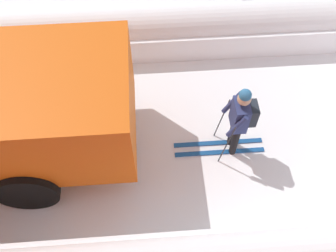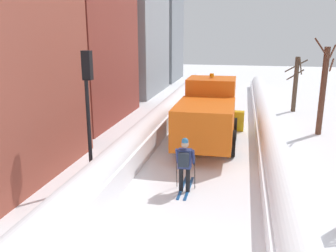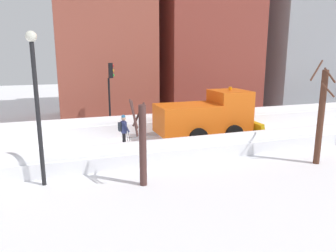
% 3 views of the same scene
% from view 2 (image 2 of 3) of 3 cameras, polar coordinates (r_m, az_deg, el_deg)
% --- Properties ---
extents(ground_plane, '(80.00, 80.00, 0.00)m').
position_cam_2_polar(ground_plane, '(16.78, 6.57, -2.52)').
color(ground_plane, white).
extents(snowbank_left, '(1.10, 36.00, 1.29)m').
position_cam_2_polar(snowbank_left, '(17.05, -2.45, -0.00)').
color(snowbank_left, white).
rests_on(snowbank_left, ground).
extents(snowbank_right, '(1.10, 36.00, 1.11)m').
position_cam_2_polar(snowbank_right, '(16.63, 15.95, -1.38)').
color(snowbank_right, white).
rests_on(snowbank_right, ground).
extents(plow_truck, '(3.20, 5.98, 3.12)m').
position_cam_2_polar(plow_truck, '(15.78, 6.43, 1.92)').
color(plow_truck, orange).
rests_on(plow_truck, ground).
extents(skier, '(0.62, 1.80, 1.81)m').
position_cam_2_polar(skier, '(11.28, 2.69, -5.87)').
color(skier, black).
rests_on(skier, ground).
extents(traffic_light_pole, '(0.28, 0.42, 4.44)m').
position_cam_2_polar(traffic_light_pole, '(11.47, -12.68, 5.09)').
color(traffic_light_pole, black).
rests_on(traffic_light_pole, ground).
extents(bare_tree_mid, '(0.91, 1.10, 4.73)m').
position_cam_2_polar(bare_tree_mid, '(18.96, 23.63, 5.37)').
color(bare_tree_mid, '#512F21').
rests_on(bare_tree_mid, ground).
extents(bare_tree_far, '(1.37, 0.94, 3.51)m').
position_cam_2_polar(bare_tree_far, '(24.11, 19.80, 6.49)').
color(bare_tree_far, '#49382A').
rests_on(bare_tree_far, ground).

